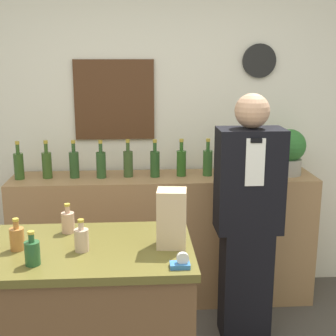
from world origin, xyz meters
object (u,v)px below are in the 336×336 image
shopkeeper (247,222)px  paper_bag (172,218)px  potted_plant (289,151)px  tape_dispenser (181,263)px

shopkeeper → paper_bag: 0.92m
potted_plant → shopkeeper: bearing=-128.3°
shopkeeper → potted_plant: bearing=51.7°
paper_bag → tape_dispenser: (0.02, -0.24, -0.12)m
shopkeeper → tape_dispenser: 1.07m
shopkeeper → tape_dispenser: shopkeeper is taller
potted_plant → paper_bag: bearing=-128.6°
paper_bag → tape_dispenser: size_ratio=3.25×
shopkeeper → paper_bag: bearing=-128.9°
tape_dispenser → shopkeeper: bearing=60.4°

